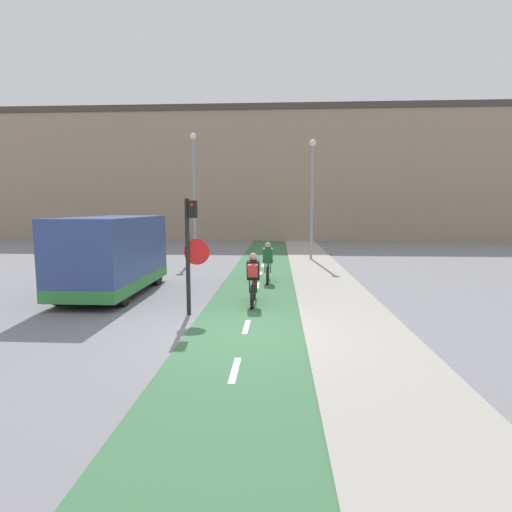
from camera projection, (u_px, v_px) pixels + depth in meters
The scene contains 10 objects.
ground_plane at pixel (245, 334), 8.83m from camera, with size 120.00×120.00×0.00m, color gray.
bike_lane at pixel (245, 334), 8.83m from camera, with size 2.62×60.00×0.02m.
sidewalk_strip at pixel (359, 335), 8.69m from camera, with size 2.40×60.00×0.05m.
building_row_background at pixel (270, 176), 35.19m from camera, with size 60.00×5.20×11.16m.
traffic_light_pole at pixel (191, 243), 10.22m from camera, with size 0.67×0.26×3.02m.
street_lamp_far at pixel (194, 182), 22.14m from camera, with size 0.36×0.36×6.85m.
street_lamp_sidewalk at pixel (312, 187), 20.96m from camera, with size 0.36×0.36×6.30m.
cyclist_near at pixel (253, 280), 11.43m from camera, with size 0.46×1.71×1.51m.
cyclist_far at pixel (268, 265), 14.92m from camera, with size 0.46×1.70×1.50m.
van at pixel (113, 256), 12.83m from camera, with size 2.10×4.93×2.50m.
Camera 1 is at (0.73, -8.53, 2.79)m, focal length 28.00 mm.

